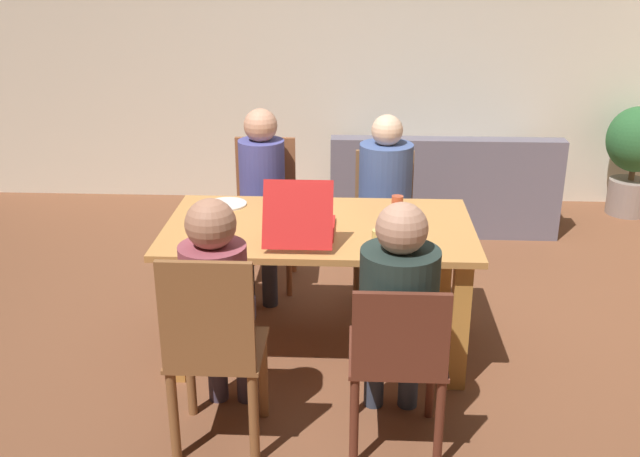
{
  "coord_description": "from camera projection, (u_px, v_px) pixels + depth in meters",
  "views": [
    {
      "loc": [
        0.19,
        -3.74,
        2.19
      ],
      "look_at": [
        0.0,
        0.1,
        0.7
      ],
      "focal_mm": 41.23,
      "sensor_mm": 36.0,
      "label": 1
    }
  ],
  "objects": [
    {
      "name": "person_3",
      "position": [
        386.0,
        191.0,
        4.74
      ],
      "size": [
        0.35,
        0.55,
        1.19
      ],
      "color": "#414440",
      "rests_on": "ground"
    },
    {
      "name": "chair_2",
      "position": [
        398.0,
        359.0,
        3.22
      ],
      "size": [
        0.43,
        0.45,
        0.88
      ],
      "color": "brown",
      "rests_on": "ground"
    },
    {
      "name": "plate_1",
      "position": [
        227.0,
        204.0,
        4.32
      ],
      "size": [
        0.24,
        0.24,
        0.01
      ],
      "color": "white",
      "rests_on": "dining_table"
    },
    {
      "name": "drinking_glass_1",
      "position": [
        414.0,
        236.0,
        3.7
      ],
      "size": [
        0.07,
        0.07,
        0.12
      ],
      "primitive_type": "cylinder",
      "color": "#BE452F",
      "rests_on": "dining_table"
    },
    {
      "name": "chair_0",
      "position": [
        214.0,
        350.0,
        3.23
      ],
      "size": [
        0.42,
        0.41,
        0.99
      ],
      "color": "brown",
      "rests_on": "ground"
    },
    {
      "name": "couch",
      "position": [
        440.0,
        190.0,
        6.09
      ],
      "size": [
        1.8,
        0.86,
        0.8
      ],
      "color": "slate",
      "rests_on": "ground"
    },
    {
      "name": "drinking_glass_2",
      "position": [
        378.0,
        240.0,
        3.67
      ],
      "size": [
        0.07,
        0.07,
        0.1
      ],
      "primitive_type": "cylinder",
      "color": "#E3C567",
      "rests_on": "dining_table"
    },
    {
      "name": "chair_3",
      "position": [
        384.0,
        213.0,
        4.95
      ],
      "size": [
        0.41,
        0.44,
        0.9
      ],
      "color": "#90623D",
      "rests_on": "ground"
    },
    {
      "name": "potted_plant",
      "position": [
        635.0,
        152.0,
        6.2
      ],
      "size": [
        0.5,
        0.5,
        0.94
      ],
      "color": "gray",
      "rests_on": "ground"
    },
    {
      "name": "plate_0",
      "position": [
        206.0,
        229.0,
        3.93
      ],
      "size": [
        0.21,
        0.21,
        0.03
      ],
      "color": "white",
      "rests_on": "dining_table"
    },
    {
      "name": "drinking_glass_0",
      "position": [
        397.0,
        204.0,
        4.18
      ],
      "size": [
        0.07,
        0.07,
        0.1
      ],
      "primitive_type": "cylinder",
      "color": "#BC4C2E",
      "rests_on": "dining_table"
    },
    {
      "name": "pizza_box_0",
      "position": [
        301.0,
        225.0,
        3.88
      ],
      "size": [
        0.35,
        0.51,
        0.34
      ],
      "color": "red",
      "rests_on": "dining_table"
    },
    {
      "name": "dining_table",
      "position": [
        319.0,
        247.0,
        4.06
      ],
      "size": [
        1.68,
        0.94,
        0.76
      ],
      "color": "#CC8A47",
      "rests_on": "ground"
    },
    {
      "name": "person_1",
      "position": [
        261.0,
        187.0,
        4.78
      ],
      "size": [
        0.3,
        0.54,
        1.22
      ],
      "color": "#2C2D3B",
      "rests_on": "ground"
    },
    {
      "name": "chair_1",
      "position": [
        265.0,
        204.0,
        4.99
      ],
      "size": [
        0.43,
        0.44,
        0.98
      ],
      "color": "#975835",
      "rests_on": "ground"
    },
    {
      "name": "person_0",
      "position": [
        218.0,
        297.0,
        3.31
      ],
      "size": [
        0.3,
        0.51,
        1.2
      ],
      "color": "#43384A",
      "rests_on": "ground"
    },
    {
      "name": "back_wall",
      "position": [
        335.0,
        39.0,
        6.33
      ],
      "size": [
        6.74,
        0.12,
        2.85
      ],
      "primitive_type": "cube",
      "color": "silver",
      "rests_on": "ground"
    },
    {
      "name": "ground_plane",
      "position": [
        319.0,
        346.0,
        4.29
      ],
      "size": [
        20.0,
        20.0,
        0.0
      ],
      "primitive_type": "plane",
      "color": "brown"
    },
    {
      "name": "person_2",
      "position": [
        398.0,
        300.0,
        3.27
      ],
      "size": [
        0.35,
        0.51,
        1.19
      ],
      "color": "#333B4C",
      "rests_on": "ground"
    }
  ]
}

